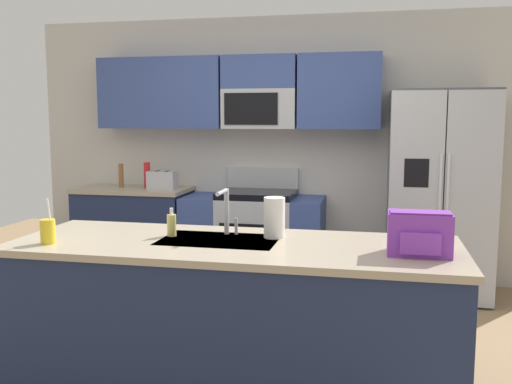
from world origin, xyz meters
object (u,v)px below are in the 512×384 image
Objects in this scene: paper_towel_roll at (274,218)px; bottle_red at (147,175)px; range_oven at (254,237)px; backpack at (419,233)px; soap_dispenser at (172,225)px; sink_faucet at (226,207)px; drink_cup_yellow at (48,231)px; pepper_mill at (121,176)px; refrigerator at (439,194)px; toaster at (162,180)px.

bottle_red is at bearing 128.85° from paper_towel_roll.
backpack reaches higher than range_oven.
bottle_red reaches higher than soap_dispenser.
sink_faucet is 1.03m from drink_cup_yellow.
pepper_mill is at bearing 139.67° from backpack.
toaster is at bearing 179.58° from refrigerator.
refrigerator is at bearing -0.42° from toaster.
toaster is 2.31m from soap_dispenser.
backpack is at bearing 4.63° from drink_cup_yellow.
backpack is (1.39, -2.36, 0.57)m from range_oven.
range_oven is 5.23× the size of bottle_red.
sink_faucet is (-1.43, -2.01, 0.14)m from refrigerator.
pepper_mill is at bearing 133.27° from paper_towel_roll.
pepper_mill is at bearing 178.72° from refrigerator.
sink_faucet is 1.66× the size of soap_dispenser.
toaster is at bearing 120.78° from sink_faucet.
drink_cup_yellow is (0.29, -2.47, -0.02)m from toaster.
sink_faucet reaches higher than toaster.
bottle_red is 2.70m from paper_towel_roll.
bottle_red is at bearing 136.58° from backpack.
soap_dispenser is (1.08, -2.19, -0.06)m from bottle_red.
paper_towel_roll is 0.75× the size of backpack.
range_oven is at bearing 105.65° from paper_towel_roll.
range_oven is 2.80m from backpack.
bottle_red is at bearing 179.90° from range_oven.
pepper_mill is (-3.10, 0.07, 0.10)m from refrigerator.
pepper_mill is at bearing -179.90° from range_oven.
range_oven is at bearing 89.44° from soap_dispenser.
pepper_mill is 0.76× the size of backpack.
bottle_red is (-2.82, 0.07, 0.11)m from refrigerator.
toaster is at bearing -176.73° from range_oven.
pepper_mill is 2.88m from paper_towel_roll.
range_oven is 1.50m from pepper_mill.
range_oven is 2.66m from drink_cup_yellow.
paper_towel_roll is (1.69, -2.10, -0.01)m from bottle_red.
drink_cup_yellow is (0.76, -2.52, -0.05)m from pepper_mill.
bottle_red is 1.01× the size of drink_cup_yellow.
pepper_mill is 1.01× the size of paper_towel_roll.
refrigerator is 10.88× the size of soap_dispenser.
backpack is at bearing -18.14° from paper_towel_roll.
refrigerator reaches higher than paper_towel_roll.
drink_cup_yellow is at bearing -133.70° from refrigerator.
soap_dispenser is at bearing 29.38° from drink_cup_yellow.
drink_cup_yellow is (0.47, -2.53, -0.06)m from bottle_red.
backpack is (-0.32, -2.29, 0.09)m from refrigerator.
paper_towel_roll is (0.61, 0.09, 0.05)m from soap_dispenser.
pepper_mill is 2.67m from sink_faucet.
range_oven reaches higher than soap_dispenser.
paper_towel_roll is (1.97, -2.10, -0.00)m from pepper_mill.
bottle_red is 1.08× the size of paper_towel_roll.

